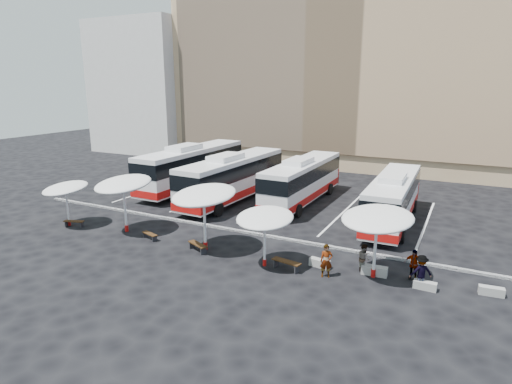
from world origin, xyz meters
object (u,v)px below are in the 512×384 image
at_px(wood_bench_3, 286,263).
at_px(passenger_2, 413,264).
at_px(sunshade_1, 123,184).
at_px(conc_bench_0, 320,263).
at_px(bus_0, 193,166).
at_px(wood_bench_1, 150,235).
at_px(bus_3, 393,197).
at_px(conc_bench_2, 425,285).
at_px(bus_1, 233,176).
at_px(sunshade_4, 377,219).
at_px(sunshade_2, 204,195).
at_px(conc_bench_1, 374,271).
at_px(wood_bench_2, 198,245).
at_px(sunshade_3, 265,218).
at_px(conc_bench_3, 491,291).
at_px(passenger_0, 326,261).
at_px(wood_bench_0, 74,222).
at_px(bus_2, 303,179).
at_px(passenger_1, 364,258).
at_px(passenger_3, 421,271).
at_px(sunshade_0, 65,188).

relative_size(wood_bench_3, passenger_2, 1.05).
relative_size(sunshade_1, conc_bench_0, 3.87).
bearing_deg(bus_0, wood_bench_1, -65.72).
distance_m(bus_3, conc_bench_2, 10.43).
xyz_separation_m(bus_1, sunshade_4, (13.76, -9.50, 1.06)).
distance_m(bus_0, conc_bench_0, 20.10).
height_order(sunshade_1, sunshade_2, sunshade_2).
bearing_deg(conc_bench_0, conc_bench_1, 6.43).
xyz_separation_m(bus_1, wood_bench_2, (3.72, -10.73, -1.73)).
height_order(bus_0, sunshade_3, bus_0).
relative_size(bus_1, conc_bench_3, 11.79).
xyz_separation_m(bus_1, conc_bench_2, (16.29, -9.75, -1.89)).
xyz_separation_m(sunshade_4, passenger_2, (1.83, 0.63, -2.35)).
bearing_deg(sunshade_4, passenger_0, -153.75).
xyz_separation_m(bus_3, wood_bench_0, (-19.51, -10.94, -1.55)).
bearing_deg(wood_bench_3, sunshade_2, 175.17).
xyz_separation_m(conc_bench_0, passenger_2, (4.69, 0.70, 0.59)).
bearing_deg(bus_2, wood_bench_2, -96.70).
height_order(wood_bench_1, passenger_0, passenger_0).
bearing_deg(conc_bench_1, bus_3, 94.66).
height_order(sunshade_1, wood_bench_3, sunshade_1).
bearing_deg(sunshade_2, bus_0, 127.71).
bearing_deg(wood_bench_3, conc_bench_2, 8.13).
bearing_deg(wood_bench_0, sunshade_4, 4.02).
distance_m(sunshade_1, sunshade_3, 10.76).
xyz_separation_m(bus_1, passenger_1, (13.17, -9.12, -1.32)).
xyz_separation_m(bus_2, bus_3, (7.64, -2.16, -0.08)).
bearing_deg(sunshade_1, wood_bench_0, -166.58).
distance_m(bus_0, wood_bench_0, 13.02).
bearing_deg(passenger_3, wood_bench_1, -26.67).
height_order(sunshade_4, wood_bench_0, sunshade_4).
distance_m(sunshade_3, wood_bench_2, 5.03).
bearing_deg(sunshade_4, passenger_2, 18.98).
height_order(wood_bench_0, conc_bench_0, conc_bench_0).
relative_size(bus_0, conc_bench_3, 12.25).
distance_m(wood_bench_3, conc_bench_2, 6.95).
bearing_deg(conc_bench_0, passenger_3, -0.91).
distance_m(bus_2, conc_bench_2, 16.26).
relative_size(wood_bench_0, passenger_2, 0.90).
relative_size(sunshade_2, passenger_1, 3.20).
distance_m(bus_1, wood_bench_2, 11.49).
distance_m(sunshade_3, wood_bench_1, 8.65).
height_order(bus_0, passenger_0, bus_0).
xyz_separation_m(wood_bench_1, wood_bench_3, (9.56, -0.26, 0.07)).
height_order(sunshade_0, sunshade_3, sunshade_3).
height_order(bus_2, sunshade_1, sunshade_1).
xyz_separation_m(sunshade_0, sunshade_2, (10.98, 0.61, 0.69)).
bearing_deg(sunshade_3, wood_bench_0, -179.46).
relative_size(wood_bench_1, conc_bench_2, 1.28).
xyz_separation_m(bus_3, conc_bench_3, (6.15, -8.97, -1.67)).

